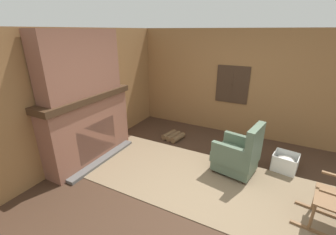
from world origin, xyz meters
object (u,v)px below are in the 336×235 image
storage_case (97,87)px  armchair (238,155)px  firewood_stack (173,136)px  laundry_basket (285,162)px  oil_lamp_vase (52,98)px

storage_case → armchair: bearing=9.3°
armchair → firewood_stack: 1.76m
laundry_basket → oil_lamp_vase: bearing=-151.2°
armchair → laundry_basket: (0.76, 0.49, -0.19)m
armchair → oil_lamp_vase: (-2.71, -1.42, 1.05)m
laundry_basket → storage_case: storage_case is taller
armchair → oil_lamp_vase: 3.23m
laundry_basket → oil_lamp_vase: (-3.47, -1.91, 1.24)m
firewood_stack → oil_lamp_vase: 2.73m
armchair → storage_case: 2.93m
armchair → firewood_stack: bearing=-13.0°
laundry_basket → firewood_stack: bearing=175.1°
firewood_stack → storage_case: storage_case is taller
firewood_stack → oil_lamp_vase: (-1.11, -2.11, 1.33)m
laundry_basket → storage_case: size_ratio=1.80×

